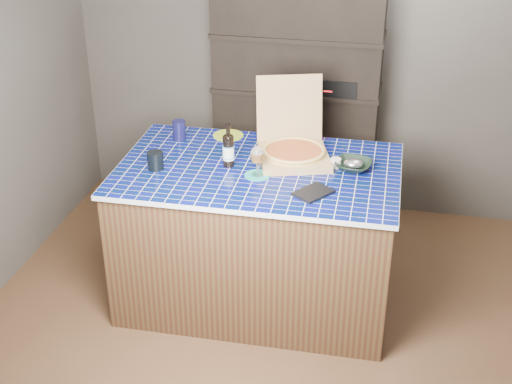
% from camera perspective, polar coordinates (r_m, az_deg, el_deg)
% --- Properties ---
extents(room, '(3.50, 3.50, 3.50)m').
position_cam_1_polar(room, '(3.84, -0.28, 3.78)').
color(room, '#523823').
rests_on(room, ground).
extents(shelving_unit, '(1.20, 0.41, 1.80)m').
position_cam_1_polar(shelving_unit, '(5.36, 3.33, 6.89)').
color(shelving_unit, black).
rests_on(shelving_unit, floor).
extents(kitchen_island, '(1.71, 1.10, 0.93)m').
position_cam_1_polar(kitchen_island, '(4.53, 0.19, -3.35)').
color(kitchen_island, '#49361D').
rests_on(kitchen_island, floor).
extents(pizza_box, '(0.55, 0.61, 0.46)m').
position_cam_1_polar(pizza_box, '(4.41, 3.01, 3.44)').
color(pizza_box, tan).
rests_on(pizza_box, kitchen_island).
extents(mead_bottle, '(0.07, 0.07, 0.27)m').
position_cam_1_polar(mead_bottle, '(4.30, -2.22, 3.41)').
color(mead_bottle, black).
rests_on(mead_bottle, kitchen_island).
extents(teal_trivet, '(0.15, 0.15, 0.01)m').
position_cam_1_polar(teal_trivet, '(4.21, 0.10, 1.35)').
color(teal_trivet, teal).
rests_on(teal_trivet, kitchen_island).
extents(wine_glass, '(0.08, 0.08, 0.18)m').
position_cam_1_polar(wine_glass, '(4.16, 0.10, 2.92)').
color(wine_glass, white).
rests_on(wine_glass, teal_trivet).
extents(tumbler, '(0.10, 0.10, 0.11)m').
position_cam_1_polar(tumbler, '(4.32, -8.05, 2.51)').
color(tumbler, black).
rests_on(tumbler, kitchen_island).
extents(dvd_case, '(0.24, 0.26, 0.02)m').
position_cam_1_polar(dvd_case, '(4.02, 4.61, -0.05)').
color(dvd_case, black).
rests_on(dvd_case, kitchen_island).
extents(bowl, '(0.25, 0.25, 0.05)m').
position_cam_1_polar(bowl, '(4.32, 7.79, 2.13)').
color(bowl, black).
rests_on(bowl, kitchen_island).
extents(foil_contents, '(0.12, 0.10, 0.05)m').
position_cam_1_polar(foil_contents, '(4.31, 7.80, 2.28)').
color(foil_contents, silver).
rests_on(foil_contents, bowl).
extents(white_jar, '(0.07, 0.07, 0.06)m').
position_cam_1_polar(white_jar, '(4.33, 6.39, 2.33)').
color(white_jar, silver).
rests_on(white_jar, kitchen_island).
extents(navy_cup, '(0.08, 0.08, 0.13)m').
position_cam_1_polar(navy_cup, '(4.70, -6.17, 4.95)').
color(navy_cup, '#0E0E33').
rests_on(navy_cup, kitchen_island).
extents(green_trivet, '(0.20, 0.20, 0.01)m').
position_cam_1_polar(green_trivet, '(4.76, -2.24, 4.55)').
color(green_trivet, '#A1BC28').
rests_on(green_trivet, kitchen_island).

